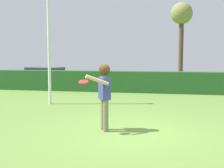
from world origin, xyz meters
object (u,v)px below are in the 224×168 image
at_px(parked_car_white, 45,76).
at_px(lamppost, 49,30).
at_px(frisbee, 83,82).
at_px(person, 104,89).
at_px(birch_tree, 182,18).

bearing_deg(parked_car_white, lamppost, -64.12).
distance_m(frisbee, lamppost, 5.32).
relative_size(lamppost, parked_car_white, 1.21).
distance_m(person, parked_car_white, 12.61).
bearing_deg(birch_tree, lamppost, -120.74).
xyz_separation_m(lamppost, parked_car_white, (-3.38, 6.96, -2.33)).
xyz_separation_m(person, birch_tree, (2.38, 13.15, 3.47)).
xyz_separation_m(lamppost, birch_tree, (5.56, 9.36, 1.55)).
height_order(lamppost, birch_tree, birch_tree).
height_order(lamppost, parked_car_white, lamppost).
relative_size(person, parked_car_white, 0.39).
relative_size(frisbee, parked_car_white, 0.05).
relative_size(person, lamppost, 0.33).
xyz_separation_m(parked_car_white, birch_tree, (8.94, 2.39, 3.88)).
distance_m(lamppost, birch_tree, 11.00).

